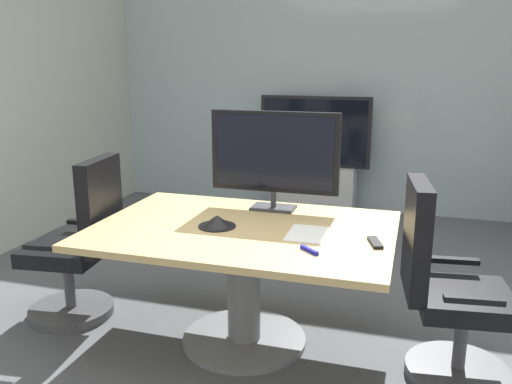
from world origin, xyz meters
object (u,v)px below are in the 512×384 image
office_chair_left (80,252)px  wall_display_unit (314,175)px  tv_monitor (274,155)px  office_chair_right (446,299)px  conference_table (244,258)px  conference_phone (217,222)px  remote_control (375,242)px

office_chair_left → wall_display_unit: size_ratio=0.83×
office_chair_left → wall_display_unit: 3.04m
office_chair_left → tv_monitor: size_ratio=1.30×
office_chair_right → tv_monitor: size_ratio=1.30×
conference_table → wall_display_unit: 2.87m
office_chair_right → conference_phone: office_chair_right is taller
conference_table → remote_control: size_ratio=10.22×
conference_table → conference_phone: 0.28m
wall_display_unit → conference_phone: wall_display_unit is taller
office_chair_right → remote_control: office_chair_right is taller
office_chair_right → tv_monitor: 1.34m
conference_table → office_chair_left: size_ratio=1.59×
conference_table → office_chair_left: office_chair_left is taller
conference_table → office_chair_right: size_ratio=1.59×
conference_table → remote_control: bearing=-5.9°
tv_monitor → conference_phone: tv_monitor is taller
tv_monitor → remote_control: size_ratio=4.94×
office_chair_right → tv_monitor: (-1.08, 0.46, 0.64)m
tv_monitor → remote_control: (0.69, -0.51, -0.35)m
office_chair_right → remote_control: 0.48m
conference_phone → conference_table: bearing=16.7°
tv_monitor → office_chair_right: bearing=-23.1°
tv_monitor → conference_table: bearing=-99.0°
tv_monitor → remote_control: bearing=-36.0°
conference_table → office_chair_right: bearing=-1.6°
office_chair_right → conference_phone: (-1.29, -0.01, 0.32)m
remote_control → office_chair_left: bearing=160.0°
office_chair_left → conference_table: bearing=83.3°
conference_phone → office_chair_right: bearing=0.6°
office_chair_left → remote_control: size_ratio=6.41×
office_chair_right → wall_display_unit: bearing=16.3°
office_chair_left → conference_phone: office_chair_left is taller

